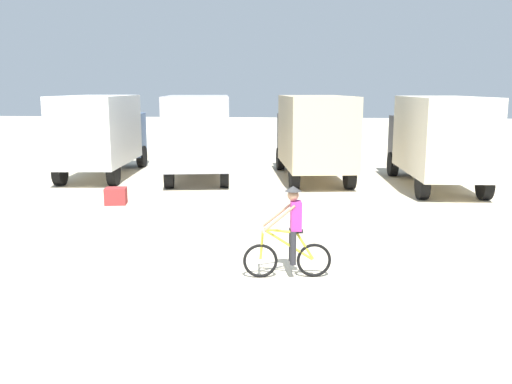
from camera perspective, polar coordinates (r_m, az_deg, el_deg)
The scene contains 7 objects.
ground_plane at distance 10.33m, azimuth -4.21°, elevation -10.15°, with size 120.00×120.00×0.00m, color beige.
box_truck_white_box at distance 24.03m, azimuth -15.53°, elevation 6.00°, with size 2.92×6.92×3.35m.
box_truck_grey_hauler at distance 22.79m, azimuth -5.93°, elevation 6.10°, with size 3.40×7.04×3.35m.
box_truck_tan_camper at distance 22.44m, azimuth 5.86°, elevation 6.03°, with size 3.35×7.03×3.35m.
box_truck_cream_rv at distance 21.54m, azimuth 18.09°, elevation 5.37°, with size 2.74×6.87×3.35m.
cyclist_orange_shirt at distance 10.81m, azimuth 3.56°, elevation -4.47°, with size 1.72×0.53×1.82m.
supply_crate at distance 18.25m, azimuth -14.18°, elevation -0.41°, with size 0.56×0.66×0.53m, color #9E2D2D.
Camera 1 is at (1.70, -9.51, 3.66)m, focal length 39.00 mm.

